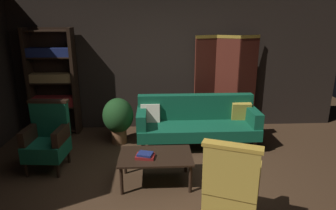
% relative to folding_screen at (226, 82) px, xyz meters
% --- Properties ---
extents(ground_plane, '(10.00, 10.00, 0.00)m').
position_rel_folding_screen_xyz_m(ground_plane, '(-1.24, -2.22, -0.99)').
color(ground_plane, '#3D2819').
extents(back_wall, '(7.20, 0.10, 2.80)m').
position_rel_folding_screen_xyz_m(back_wall, '(-1.24, 0.23, 0.41)').
color(back_wall, black).
rests_on(back_wall, ground_plane).
extents(folding_screen, '(1.29, 0.23, 1.90)m').
position_rel_folding_screen_xyz_m(folding_screen, '(0.00, 0.00, 0.00)').
color(folding_screen, '#5B2319').
rests_on(folding_screen, ground_plane).
extents(bookshelf, '(0.90, 0.32, 2.05)m').
position_rel_folding_screen_xyz_m(bookshelf, '(-3.39, -0.02, 0.07)').
color(bookshelf, black).
rests_on(bookshelf, ground_plane).
extents(velvet_couch, '(2.12, 0.78, 0.88)m').
position_rel_folding_screen_xyz_m(velvet_couch, '(-0.69, -0.76, -0.53)').
color(velvet_couch, black).
rests_on(velvet_couch, ground_plane).
extents(coffee_table, '(1.00, 0.64, 0.42)m').
position_rel_folding_screen_xyz_m(coffee_table, '(-1.44, -2.03, -0.61)').
color(coffee_table, black).
rests_on(coffee_table, ground_plane).
extents(armchair_gilt_accent, '(0.76, 0.76, 1.04)m').
position_rel_folding_screen_xyz_m(armchair_gilt_accent, '(-0.62, -2.94, -0.50)').
color(armchair_gilt_accent, '#B78E33').
rests_on(armchair_gilt_accent, ground_plane).
extents(armchair_wing_left, '(0.63, 0.62, 1.04)m').
position_rel_folding_screen_xyz_m(armchair_wing_left, '(-3.06, -1.51, -0.50)').
color(armchair_wing_left, black).
rests_on(armchair_wing_left, ground_plane).
extents(potted_plant, '(0.55, 0.55, 0.85)m').
position_rel_folding_screen_xyz_m(potted_plant, '(-2.10, -0.63, -0.50)').
color(potted_plant, brown).
rests_on(potted_plant, ground_plane).
extents(book_red_leather, '(0.27, 0.21, 0.04)m').
position_rel_folding_screen_xyz_m(book_red_leather, '(-1.58, -2.10, -0.55)').
color(book_red_leather, maroon).
rests_on(book_red_leather, coffee_table).
extents(book_navy_cloth, '(0.23, 0.21, 0.03)m').
position_rel_folding_screen_xyz_m(book_navy_cloth, '(-1.58, -2.10, -0.51)').
color(book_navy_cloth, navy).
rests_on(book_navy_cloth, book_red_leather).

